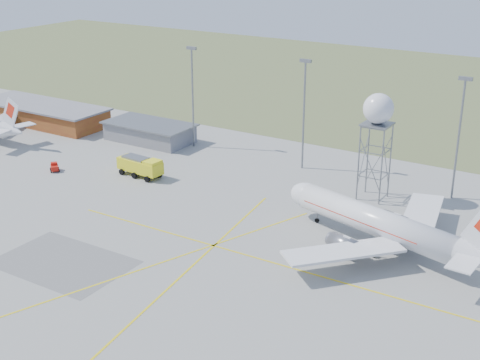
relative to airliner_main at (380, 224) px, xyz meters
The scene contains 10 objects.
grass_strip 99.26m from the airliner_main, 98.34° to the left, with size 400.00×120.00×0.03m, color #516437.
building_orange 91.65m from the airliner_main, 167.30° to the left, with size 33.00×12.00×4.30m.
building_grey 63.41m from the airliner_main, 159.55° to the left, with size 19.00×10.00×3.90m.
mast_a 55.61m from the airliner_main, 153.95° to the left, with size 2.20×0.50×20.50m.
mast_b 35.33m from the airliner_main, 135.30° to the left, with size 2.20×0.50×20.50m.
mast_c 25.81m from the airliner_main, 81.50° to the left, with size 2.20×0.50×20.50m.
airliner_main is the anchor object (origin of this frame).
radar_tower 19.69m from the airliner_main, 114.29° to the left, with size 4.93×4.93×17.86m.
fire_truck 47.36m from the airliner_main, behind, with size 9.21×4.19×3.60m.
baggage_tug 62.61m from the airliner_main, behind, with size 2.50×2.46×1.60m.
Camera 1 is at (42.78, -40.47, 42.50)m, focal length 50.00 mm.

